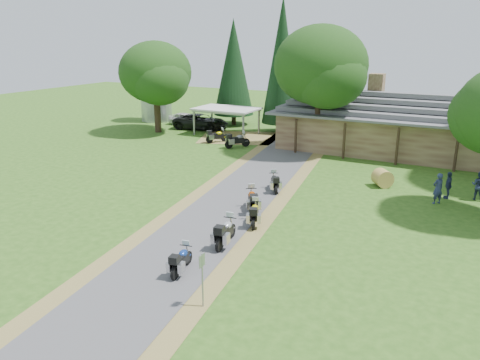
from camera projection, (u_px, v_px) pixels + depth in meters
The scene contains 23 objects.
ground at pixel (181, 249), 21.08m from camera, with size 120.00×120.00×0.00m, color #2B5217.
driveway at pixel (216, 218), 24.69m from camera, with size 46.00×46.00×0.00m, color #444446.
lodge at pixel (408, 123), 38.05m from camera, with size 21.40×9.40×4.90m, color brown, non-canonical shape.
silo at pixel (156, 90), 52.15m from camera, with size 3.42×3.42×6.95m, color gray.
carport at pixel (227, 121), 45.39m from camera, with size 5.94×3.96×2.57m, color silver, non-canonical shape.
car_white_sedan at pixel (186, 117), 50.10m from camera, with size 5.15×2.17×1.72m, color silver.
car_dark_suv at pixel (201, 118), 47.91m from camera, with size 6.12×2.61×2.35m, color black.
motorcycle_row_a at pixel (181, 259), 18.92m from camera, with size 1.71×0.56×1.17m, color navy, non-canonical shape.
motorcycle_row_b at pixel (226, 231), 21.40m from camera, with size 2.00×0.65×1.37m, color #9C9DA3, non-canonical shape.
motorcycle_row_c at pixel (255, 212), 23.75m from camera, with size 1.86×0.61×1.27m, color gold, non-canonical shape.
motorcycle_row_d at pixel (252, 199), 25.56m from camera, with size 1.99×0.65×1.36m, color #B33F05, non-canonical shape.
motorcycle_row_e at pixel (275, 181), 28.89m from camera, with size 1.80×0.59×1.23m, color black, non-canonical shape.
motorcycle_carport_a at pixel (217, 135), 42.08m from camera, with size 1.89×0.62×1.29m, color #C5C406, non-canonical shape.
motorcycle_carport_b at pixel (237, 139), 40.14m from camera, with size 2.07×0.68×1.42m, color slate, non-canonical shape.
person_a at pixel (438, 186), 26.55m from camera, with size 0.61×0.44×2.13m, color navy.
person_b at pixel (479, 183), 27.17m from camera, with size 0.58×0.42×2.06m, color navy.
person_c at pixel (449, 183), 27.47m from camera, with size 0.54×0.39×1.90m, color navy.
hay_bale at pixel (382, 178), 29.75m from camera, with size 1.11×1.11×1.02m, color olive.
sign_post at pixel (202, 281), 16.32m from camera, with size 0.37×0.06×2.07m, color gray, non-canonical shape.
oak_lodge_left at pixel (320, 83), 37.04m from camera, with size 7.37×7.37×11.33m, color #10340F, non-canonical shape.
oak_silo at pixel (156, 84), 45.47m from camera, with size 6.99×6.99×9.46m, color #10340F, non-canonical shape.
cedar_near at pixel (282, 66), 44.88m from camera, with size 3.73×3.73×12.88m, color black.
cedar_far at pixel (234, 73), 49.28m from camera, with size 4.24×4.24×11.00m, color black.
Camera 1 is at (11.24, -15.81, 9.21)m, focal length 35.00 mm.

